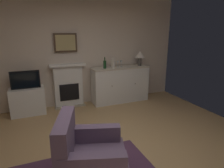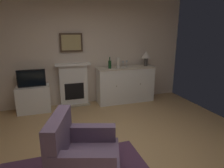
{
  "view_description": "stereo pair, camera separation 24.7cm",
  "coord_description": "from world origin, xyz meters",
  "px_view_note": "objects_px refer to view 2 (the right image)",
  "views": [
    {
      "loc": [
        -1.14,
        -2.37,
        1.89
      ],
      "look_at": [
        0.1,
        0.66,
        1.0
      ],
      "focal_mm": 31.61,
      "sensor_mm": 36.0,
      "label": 1
    },
    {
      "loc": [
        -0.91,
        -2.45,
        1.89
      ],
      "look_at": [
        0.1,
        0.66,
        1.0
      ],
      "focal_mm": 31.61,
      "sensor_mm": 36.0,
      "label": 2
    }
  ],
  "objects_px": {
    "framed_picture": "(71,43)",
    "tv_set": "(31,78)",
    "wine_glass_center": "(127,62)",
    "armchair": "(82,156)",
    "table_lamp": "(146,56)",
    "wine_glass_left": "(123,63)",
    "fireplace_unit": "(74,84)",
    "wine_bottle": "(110,64)",
    "vase_decorative": "(118,63)",
    "sideboard_cabinet": "(125,84)",
    "tv_cabinet": "(34,99)"
  },
  "relations": [
    {
      "from": "wine_bottle",
      "to": "vase_decorative",
      "type": "relative_size",
      "value": 1.03
    },
    {
      "from": "sideboard_cabinet",
      "to": "tv_cabinet",
      "type": "relative_size",
      "value": 2.07
    },
    {
      "from": "sideboard_cabinet",
      "to": "tv_cabinet",
      "type": "xyz_separation_m",
      "value": [
        -2.34,
        0.02,
        -0.17
      ]
    },
    {
      "from": "fireplace_unit",
      "to": "vase_decorative",
      "type": "height_order",
      "value": "vase_decorative"
    },
    {
      "from": "sideboard_cabinet",
      "to": "tv_set",
      "type": "distance_m",
      "value": 2.36
    },
    {
      "from": "framed_picture",
      "to": "tv_set",
      "type": "bearing_deg",
      "value": -166.69
    },
    {
      "from": "framed_picture",
      "to": "tv_set",
      "type": "height_order",
      "value": "framed_picture"
    },
    {
      "from": "fireplace_unit",
      "to": "sideboard_cabinet",
      "type": "relative_size",
      "value": 0.71
    },
    {
      "from": "framed_picture",
      "to": "sideboard_cabinet",
      "type": "relative_size",
      "value": 0.35
    },
    {
      "from": "table_lamp",
      "to": "wine_glass_center",
      "type": "bearing_deg",
      "value": 177.47
    },
    {
      "from": "fireplace_unit",
      "to": "framed_picture",
      "type": "relative_size",
      "value": 2.0
    },
    {
      "from": "wine_glass_center",
      "to": "tv_set",
      "type": "distance_m",
      "value": 2.38
    },
    {
      "from": "vase_decorative",
      "to": "wine_glass_left",
      "type": "bearing_deg",
      "value": 18.66
    },
    {
      "from": "armchair",
      "to": "fireplace_unit",
      "type": "bearing_deg",
      "value": 84.44
    },
    {
      "from": "wine_glass_center",
      "to": "armchair",
      "type": "distance_m",
      "value": 3.22
    },
    {
      "from": "table_lamp",
      "to": "tv_cabinet",
      "type": "xyz_separation_m",
      "value": [
        -2.91,
        0.02,
        -0.92
      ]
    },
    {
      "from": "wine_glass_left",
      "to": "vase_decorative",
      "type": "relative_size",
      "value": 0.59
    },
    {
      "from": "framed_picture",
      "to": "sideboard_cabinet",
      "type": "bearing_deg",
      "value": -9.28
    },
    {
      "from": "wine_glass_left",
      "to": "armchair",
      "type": "bearing_deg",
      "value": -120.56
    },
    {
      "from": "sideboard_cabinet",
      "to": "table_lamp",
      "type": "distance_m",
      "value": 0.95
    },
    {
      "from": "fireplace_unit",
      "to": "wine_bottle",
      "type": "relative_size",
      "value": 3.79
    },
    {
      "from": "wine_bottle",
      "to": "wine_glass_center",
      "type": "xyz_separation_m",
      "value": [
        0.49,
        0.07,
        0.01
      ]
    },
    {
      "from": "tv_cabinet",
      "to": "tv_set",
      "type": "relative_size",
      "value": 1.21
    },
    {
      "from": "framed_picture",
      "to": "wine_glass_left",
      "type": "height_order",
      "value": "framed_picture"
    },
    {
      "from": "framed_picture",
      "to": "armchair",
      "type": "height_order",
      "value": "framed_picture"
    },
    {
      "from": "wine_bottle",
      "to": "tv_cabinet",
      "type": "distance_m",
      "value": 2.02
    },
    {
      "from": "wine_glass_center",
      "to": "armchair",
      "type": "height_order",
      "value": "wine_glass_center"
    },
    {
      "from": "tv_set",
      "to": "armchair",
      "type": "xyz_separation_m",
      "value": [
        0.7,
        -2.63,
        -0.45
      ]
    },
    {
      "from": "framed_picture",
      "to": "tv_set",
      "type": "xyz_separation_m",
      "value": [
        -0.97,
        -0.23,
        -0.78
      ]
    },
    {
      "from": "vase_decorative",
      "to": "wine_glass_center",
      "type": "bearing_deg",
      "value": 15.77
    },
    {
      "from": "wine_glass_center",
      "to": "table_lamp",
      "type": "bearing_deg",
      "value": -2.53
    },
    {
      "from": "table_lamp",
      "to": "wine_glass_center",
      "type": "xyz_separation_m",
      "value": [
        -0.54,
        0.02,
        -0.16
      ]
    },
    {
      "from": "framed_picture",
      "to": "vase_decorative",
      "type": "height_order",
      "value": "framed_picture"
    },
    {
      "from": "fireplace_unit",
      "to": "tv_set",
      "type": "height_order",
      "value": "fireplace_unit"
    },
    {
      "from": "framed_picture",
      "to": "vase_decorative",
      "type": "relative_size",
      "value": 1.96
    },
    {
      "from": "framed_picture",
      "to": "wine_bottle",
      "type": "bearing_deg",
      "value": -16.56
    },
    {
      "from": "vase_decorative",
      "to": "framed_picture",
      "type": "bearing_deg",
      "value": 166.48
    },
    {
      "from": "wine_bottle",
      "to": "wine_glass_center",
      "type": "height_order",
      "value": "wine_bottle"
    },
    {
      "from": "tv_set",
      "to": "wine_glass_left",
      "type": "bearing_deg",
      "value": 0.24
    },
    {
      "from": "wine_glass_left",
      "to": "armchair",
      "type": "xyz_separation_m",
      "value": [
        -1.56,
        -2.64,
        -0.7
      ]
    },
    {
      "from": "vase_decorative",
      "to": "tv_cabinet",
      "type": "distance_m",
      "value": 2.25
    },
    {
      "from": "sideboard_cabinet",
      "to": "wine_glass_left",
      "type": "bearing_deg",
      "value": 178.92
    },
    {
      "from": "wine_bottle",
      "to": "tv_cabinet",
      "type": "xyz_separation_m",
      "value": [
        -1.88,
        0.06,
        -0.75
      ]
    },
    {
      "from": "sideboard_cabinet",
      "to": "table_lamp",
      "type": "xyz_separation_m",
      "value": [
        0.58,
        0.0,
        0.76
      ]
    },
    {
      "from": "wine_glass_center",
      "to": "framed_picture",
      "type": "bearing_deg",
      "value": 171.9
    },
    {
      "from": "fireplace_unit",
      "to": "framed_picture",
      "type": "xyz_separation_m",
      "value": [
        -0.0,
        0.05,
        1.06
      ]
    },
    {
      "from": "fireplace_unit",
      "to": "table_lamp",
      "type": "height_order",
      "value": "table_lamp"
    },
    {
      "from": "table_lamp",
      "to": "armchair",
      "type": "bearing_deg",
      "value": -129.99
    },
    {
      "from": "fireplace_unit",
      "to": "armchair",
      "type": "xyz_separation_m",
      "value": [
        -0.27,
        -2.82,
        -0.17
      ]
    },
    {
      "from": "table_lamp",
      "to": "framed_picture",
      "type": "bearing_deg",
      "value": 173.46
    }
  ]
}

